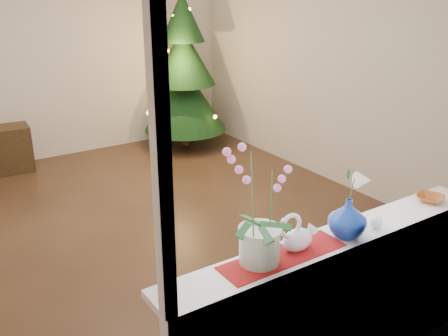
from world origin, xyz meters
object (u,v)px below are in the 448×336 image
(blue_vase, at_px, (348,215))
(xmas_tree, at_px, (184,72))
(paperweight, at_px, (376,222))
(amber_dish, at_px, (430,199))
(swan, at_px, (298,232))
(orchid_pot, at_px, (261,205))

(blue_vase, height_order, xmas_tree, xmas_tree)
(paperweight, height_order, xmas_tree, xmas_tree)
(amber_dish, bearing_deg, swan, 179.60)
(orchid_pot, height_order, paperweight, orchid_pot)
(swan, distance_m, paperweight, 0.54)
(blue_vase, relative_size, paperweight, 3.36)
(amber_dish, relative_size, xmas_tree, 0.07)
(blue_vase, distance_m, paperweight, 0.22)
(amber_dish, bearing_deg, xmas_tree, 81.57)
(orchid_pot, bearing_deg, blue_vase, -4.02)
(paperweight, bearing_deg, swan, 173.14)
(swan, xyz_separation_m, paperweight, (0.53, -0.06, -0.07))
(swan, relative_size, blue_vase, 0.97)
(amber_dish, bearing_deg, paperweight, -174.42)
(paperweight, bearing_deg, orchid_pot, 174.84)
(swan, bearing_deg, paperweight, -5.89)
(xmas_tree, bearing_deg, swan, -111.97)
(swan, relative_size, paperweight, 3.28)
(orchid_pot, relative_size, paperweight, 8.50)
(orchid_pot, distance_m, swan, 0.32)
(orchid_pot, height_order, swan, orchid_pot)
(blue_vase, height_order, paperweight, blue_vase)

